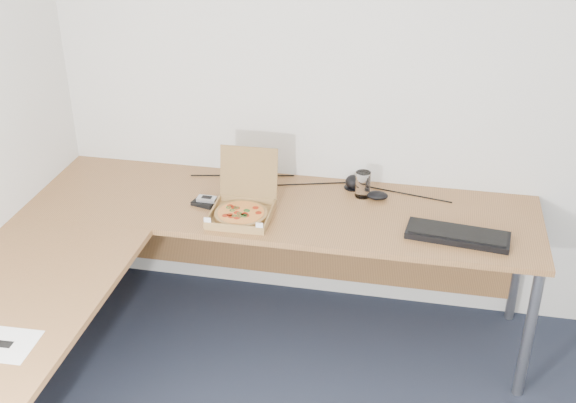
% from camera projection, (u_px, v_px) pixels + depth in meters
% --- Properties ---
extents(room_shell, '(3.50, 3.50, 2.50)m').
position_uv_depth(room_shell, '(355.00, 293.00, 2.04)').
color(room_shell, silver).
rests_on(room_shell, ground).
extents(desk, '(2.50, 2.20, 0.73)m').
position_uv_depth(desk, '(194.00, 248.00, 3.29)').
color(desk, '#956337').
rests_on(desk, ground).
extents(pizza_box, '(0.28, 0.33, 0.29)m').
position_uv_depth(pizza_box, '(242.00, 210.00, 3.47)').
color(pizza_box, '#9D7540').
rests_on(pizza_box, desk).
extents(drinking_glass, '(0.08, 0.08, 0.13)m').
position_uv_depth(drinking_glass, '(363.00, 184.00, 3.64)').
color(drinking_glass, silver).
rests_on(drinking_glass, desk).
extents(keyboard, '(0.48, 0.22, 0.03)m').
position_uv_depth(keyboard, '(458.00, 235.00, 3.30)').
color(keyboard, black).
rests_on(keyboard, desk).
extents(mouse, '(0.12, 0.09, 0.04)m').
position_uv_depth(mouse, '(377.00, 195.00, 3.63)').
color(mouse, black).
rests_on(mouse, desk).
extents(wallet, '(0.13, 0.12, 0.02)m').
position_uv_depth(wallet, '(205.00, 202.00, 3.59)').
color(wallet, black).
rests_on(wallet, desk).
extents(phone, '(0.10, 0.05, 0.02)m').
position_uv_depth(phone, '(207.00, 199.00, 3.58)').
color(phone, '#B2B5BA').
rests_on(phone, wallet).
extents(dome_speaker, '(0.09, 0.09, 0.08)m').
position_uv_depth(dome_speaker, '(353.00, 181.00, 3.73)').
color(dome_speaker, black).
rests_on(dome_speaker, desk).
extents(cable_bundle, '(0.66, 0.14, 0.01)m').
position_uv_depth(cable_bundle, '(313.00, 184.00, 3.78)').
color(cable_bundle, black).
rests_on(cable_bundle, desk).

